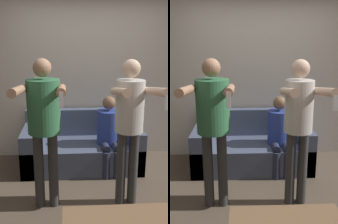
# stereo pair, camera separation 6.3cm
# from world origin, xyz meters

# --- Properties ---
(ground_plane) EXTENTS (14.00, 14.00, 0.00)m
(ground_plane) POSITION_xyz_m (0.00, 0.00, 0.00)
(ground_plane) COLOR brown
(wall_back) EXTENTS (6.40, 0.06, 2.70)m
(wall_back) POSITION_xyz_m (0.00, 1.59, 1.35)
(wall_back) COLOR beige
(wall_back) RESTS_ON ground_plane
(couch) EXTENTS (1.72, 0.87, 0.81)m
(couch) POSITION_xyz_m (-0.15, 1.13, 0.27)
(couch) COLOR #4C5670
(couch) RESTS_ON ground_plane
(person_standing_left) EXTENTS (0.47, 0.82, 1.68)m
(person_standing_left) POSITION_xyz_m (-0.61, 0.08, 1.08)
(person_standing_left) COLOR #383838
(person_standing_left) RESTS_ON ground_plane
(person_standing_right) EXTENTS (0.43, 0.76, 1.67)m
(person_standing_right) POSITION_xyz_m (0.31, 0.07, 1.04)
(person_standing_right) COLOR #383838
(person_standing_right) RESTS_ON ground_plane
(person_seated) EXTENTS (0.34, 0.54, 1.10)m
(person_seated) POSITION_xyz_m (0.23, 0.94, 0.60)
(person_seated) COLOR #282D47
(person_seated) RESTS_ON ground_plane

